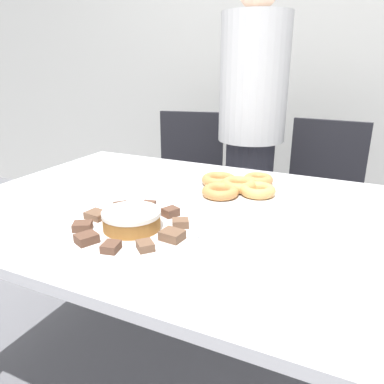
{
  "coord_description": "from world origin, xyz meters",
  "views": [
    {
      "loc": [
        0.5,
        -1.03,
        1.2
      ],
      "look_at": [
        0.01,
        -0.01,
        0.81
      ],
      "focal_mm": 35.0,
      "sensor_mm": 36.0,
      "label": 1
    }
  ],
  "objects_px": {
    "person_standing": "(251,129)",
    "office_chair_left": "(187,192)",
    "frosted_cake": "(132,220)",
    "plate_cake": "(132,230)",
    "plate_donuts": "(238,191)",
    "office_chair_right": "(317,212)"
  },
  "relations": [
    {
      "from": "person_standing",
      "to": "office_chair_left",
      "type": "xyz_separation_m",
      "value": [
        -0.39,
        0.02,
        -0.42
      ]
    },
    {
      "from": "office_chair_left",
      "to": "frosted_cake",
      "type": "bearing_deg",
      "value": -85.09
    },
    {
      "from": "plate_cake",
      "to": "plate_donuts",
      "type": "xyz_separation_m",
      "value": [
        0.16,
        0.44,
        0.0
      ]
    },
    {
      "from": "person_standing",
      "to": "frosted_cake",
      "type": "bearing_deg",
      "value": -89.86
    },
    {
      "from": "office_chair_left",
      "to": "office_chair_right",
      "type": "bearing_deg",
      "value": -13.82
    },
    {
      "from": "office_chair_right",
      "to": "plate_cake",
      "type": "xyz_separation_m",
      "value": [
        -0.38,
        -1.16,
        0.32
      ]
    },
    {
      "from": "office_chair_right",
      "to": "plate_donuts",
      "type": "bearing_deg",
      "value": -104.11
    },
    {
      "from": "plate_donuts",
      "to": "person_standing",
      "type": "bearing_deg",
      "value": 103.42
    },
    {
      "from": "plate_cake",
      "to": "frosted_cake",
      "type": "distance_m",
      "value": 0.03
    },
    {
      "from": "person_standing",
      "to": "plate_cake",
      "type": "bearing_deg",
      "value": -89.86
    },
    {
      "from": "plate_donuts",
      "to": "frosted_cake",
      "type": "relative_size",
      "value": 2.36
    },
    {
      "from": "office_chair_left",
      "to": "plate_donuts",
      "type": "height_order",
      "value": "office_chair_left"
    },
    {
      "from": "office_chair_left",
      "to": "person_standing",
      "type": "bearing_deg",
      "value": -16.55
    },
    {
      "from": "plate_cake",
      "to": "plate_donuts",
      "type": "distance_m",
      "value": 0.47
    },
    {
      "from": "frosted_cake",
      "to": "office_chair_right",
      "type": "bearing_deg",
      "value": 71.95
    },
    {
      "from": "plate_cake",
      "to": "person_standing",
      "type": "bearing_deg",
      "value": 90.14
    },
    {
      "from": "office_chair_left",
      "to": "frosted_cake",
      "type": "xyz_separation_m",
      "value": [
        0.4,
        -1.16,
        0.35
      ]
    },
    {
      "from": "frosted_cake",
      "to": "plate_donuts",
      "type": "bearing_deg",
      "value": 69.73
    },
    {
      "from": "office_chair_right",
      "to": "frosted_cake",
      "type": "height_order",
      "value": "office_chair_right"
    },
    {
      "from": "plate_cake",
      "to": "frosted_cake",
      "type": "xyz_separation_m",
      "value": [
        0.0,
        0.0,
        0.03
      ]
    },
    {
      "from": "plate_donuts",
      "to": "frosted_cake",
      "type": "distance_m",
      "value": 0.48
    },
    {
      "from": "office_chair_left",
      "to": "frosted_cake",
      "type": "relative_size",
      "value": 5.52
    }
  ]
}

